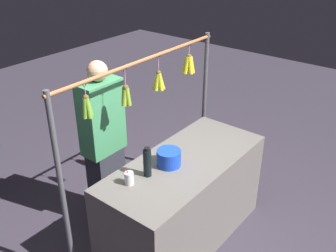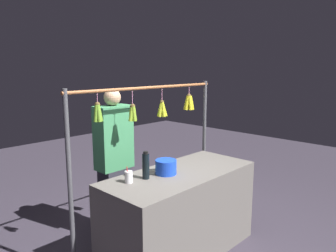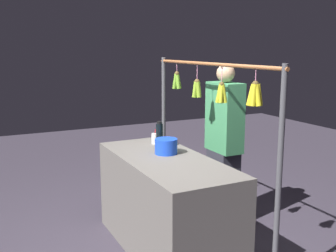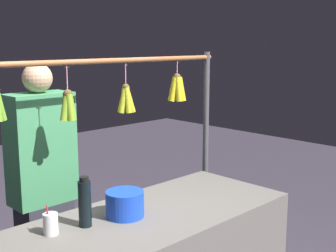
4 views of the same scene
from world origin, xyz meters
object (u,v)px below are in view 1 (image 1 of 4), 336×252
Objects in this scene: water_bottle at (147,162)px; drink_cup at (129,178)px; vendor_person at (104,147)px; blue_bucket at (169,158)px.

water_bottle reaches higher than drink_cup.
drink_cup is at bearing 63.58° from vendor_person.
water_bottle is 0.71m from vendor_person.
drink_cup reaches higher than blue_bucket.
vendor_person is (-0.14, -0.67, -0.17)m from water_bottle.
blue_bucket is 0.12× the size of vendor_person.
vendor_person reaches higher than water_bottle.
vendor_person is at bearing -82.28° from blue_bucket.
blue_bucket is 0.42m from drink_cup.
vendor_person is at bearing -116.42° from drink_cup.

